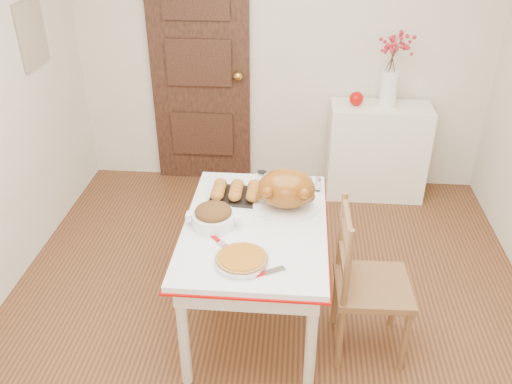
# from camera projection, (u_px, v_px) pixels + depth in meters

# --- Properties ---
(floor) EXTENTS (3.50, 4.00, 0.00)m
(floor) POSITION_uv_depth(u_px,v_px,m) (264.00, 330.00, 3.37)
(floor) COLOR #452817
(floor) RESTS_ON ground
(wall_back) EXTENTS (3.50, 0.00, 2.50)m
(wall_back) POSITION_uv_depth(u_px,v_px,m) (283.00, 44.00, 4.46)
(wall_back) COLOR silver
(wall_back) RESTS_ON ground
(door_back) EXTENTS (0.85, 0.06, 2.06)m
(door_back) POSITION_uv_depth(u_px,v_px,m) (200.00, 69.00, 4.60)
(door_back) COLOR black
(door_back) RESTS_ON ground
(photo_board) EXTENTS (0.03, 0.35, 0.45)m
(photo_board) POSITION_uv_depth(u_px,v_px,m) (32.00, 33.00, 3.77)
(photo_board) COLOR tan
(photo_board) RESTS_ON ground
(sideboard) EXTENTS (0.82, 0.37, 0.82)m
(sideboard) POSITION_uv_depth(u_px,v_px,m) (377.00, 151.00, 4.63)
(sideboard) COLOR white
(sideboard) RESTS_ON floor
(kitchen_table) EXTENTS (0.83, 1.21, 0.73)m
(kitchen_table) POSITION_uv_depth(u_px,v_px,m) (255.00, 273.00, 3.28)
(kitchen_table) COLOR white
(kitchen_table) RESTS_ON floor
(chair_oak) EXTENTS (0.43, 0.43, 0.95)m
(chair_oak) POSITION_uv_depth(u_px,v_px,m) (373.00, 283.00, 3.03)
(chair_oak) COLOR brown
(chair_oak) RESTS_ON floor
(berry_vase) EXTENTS (0.32, 0.32, 0.62)m
(berry_vase) POSITION_uv_depth(u_px,v_px,m) (391.00, 69.00, 4.27)
(berry_vase) COLOR white
(berry_vase) RESTS_ON sideboard
(apple) EXTENTS (0.11, 0.11, 0.11)m
(apple) POSITION_uv_depth(u_px,v_px,m) (356.00, 99.00, 4.41)
(apple) COLOR #B60805
(apple) RESTS_ON sideboard
(turkey_platter) EXTENTS (0.43, 0.36, 0.25)m
(turkey_platter) POSITION_uv_depth(u_px,v_px,m) (286.00, 191.00, 3.17)
(turkey_platter) COLOR brown
(turkey_platter) RESTS_ON kitchen_table
(pumpkin_pie) EXTENTS (0.31, 0.31, 0.06)m
(pumpkin_pie) POSITION_uv_depth(u_px,v_px,m) (242.00, 259.00, 2.76)
(pumpkin_pie) COLOR #A25B13
(pumpkin_pie) RESTS_ON kitchen_table
(stuffing_dish) EXTENTS (0.37, 0.32, 0.12)m
(stuffing_dish) POSITION_uv_depth(u_px,v_px,m) (213.00, 216.00, 3.05)
(stuffing_dish) COLOR #482C12
(stuffing_dish) RESTS_ON kitchen_table
(rolls_tray) EXTENTS (0.32, 0.26, 0.08)m
(rolls_tray) POSITION_uv_depth(u_px,v_px,m) (236.00, 191.00, 3.33)
(rolls_tray) COLOR #A25F1F
(rolls_tray) RESTS_ON kitchen_table
(pie_server) EXTENTS (0.21, 0.15, 0.01)m
(pie_server) POSITION_uv_depth(u_px,v_px,m) (266.00, 273.00, 2.70)
(pie_server) COLOR silver
(pie_server) RESTS_ON kitchen_table
(carving_knife) EXTENTS (0.23, 0.24, 0.01)m
(carving_knife) POSITION_uv_depth(u_px,v_px,m) (223.00, 244.00, 2.91)
(carving_knife) COLOR silver
(carving_knife) RESTS_ON kitchen_table
(drinking_glass) EXTENTS (0.08, 0.08, 0.11)m
(drinking_glass) POSITION_uv_depth(u_px,v_px,m) (262.00, 179.00, 3.44)
(drinking_glass) COLOR white
(drinking_glass) RESTS_ON kitchen_table
(shaker_pair) EXTENTS (0.10, 0.06, 0.09)m
(shaker_pair) POSITION_uv_depth(u_px,v_px,m) (314.00, 184.00, 3.40)
(shaker_pair) COLOR white
(shaker_pair) RESTS_ON kitchen_table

